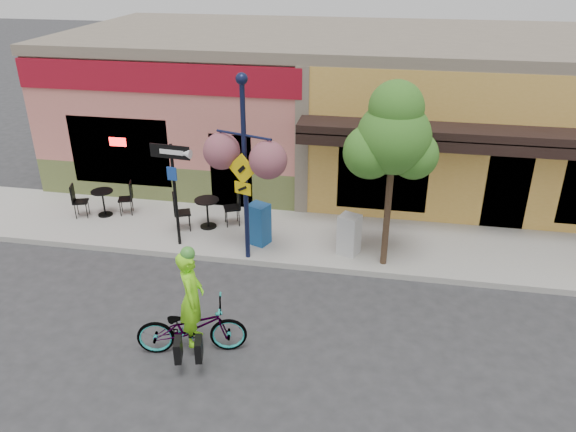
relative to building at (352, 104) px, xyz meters
The scene contains 13 objects.
ground 7.83m from the building, 90.00° to the right, with size 90.00×90.00×0.00m, color #2D2D30.
sidewalk 5.91m from the building, 90.00° to the right, with size 24.00×3.00×0.15m, color #9E9B93.
curb 7.28m from the building, 90.00° to the right, with size 24.00×0.12×0.15m, color #A8A59E.
building is the anchor object (origin of this frame).
bicycle 10.60m from the building, 101.39° to the right, with size 0.71×2.05×1.08m, color maroon.
cyclist_rider 10.53m from the building, 101.12° to the right, with size 0.69×0.45×1.89m, color #89FF1A.
lamp_post 7.10m from the building, 105.13° to the right, with size 1.41×0.56×4.42m, color #12193B, non-canonical shape.
one_way_sign 7.55m from the building, 119.55° to the right, with size 1.01×0.22×2.63m, color black, non-canonical shape.
cafe_set_left 8.43m from the building, 140.01° to the right, with size 1.59×0.80×0.96m, color black, non-canonical shape.
cafe_set_right 6.59m from the building, 120.86° to the right, with size 1.73×0.87×1.04m, color black, non-canonical shape.
newspaper_box_blue 6.55m from the building, 105.89° to the right, with size 0.48×0.42×1.06m, color #174D8E, non-canonical shape.
newspaper_box_grey 6.45m from the building, 85.24° to the right, with size 0.47×0.42×1.01m, color #BEBEBE, non-canonical shape.
street_tree 6.70m from the building, 78.15° to the right, with size 1.71×1.71×4.38m, color #3D7A26, non-canonical shape.
Camera 1 is at (1.24, -10.77, 6.94)m, focal length 35.00 mm.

